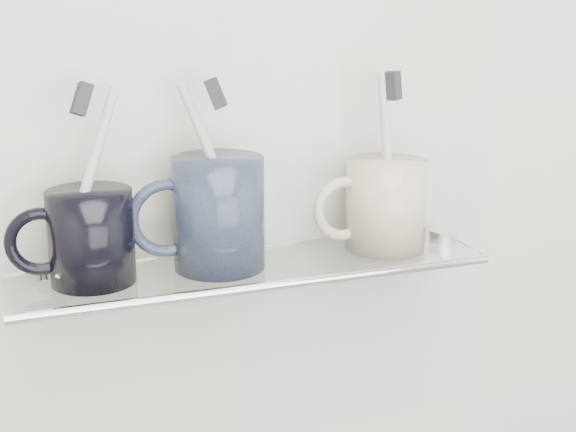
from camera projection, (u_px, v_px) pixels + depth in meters
name	position (u px, v px, depth m)	size (l,w,h in m)	color
wall_back	(234.00, 115.00, 0.86)	(2.50, 2.50, 0.00)	beige
shelf_glass	(253.00, 268.00, 0.85)	(0.50, 0.12, 0.01)	silver
shelf_rail	(270.00, 286.00, 0.80)	(0.01, 0.01, 0.50)	silver
bracket_left	(44.00, 287.00, 0.82)	(0.02, 0.02, 0.03)	silver
bracket_right	(409.00, 245.00, 0.96)	(0.02, 0.02, 0.03)	silver
mug_left	(91.00, 237.00, 0.78)	(0.08, 0.08, 0.09)	black
mug_left_handle	(41.00, 242.00, 0.77)	(0.07, 0.07, 0.01)	black
toothbrush_left	(88.00, 183.00, 0.77)	(0.01, 0.01, 0.19)	silver
bristles_left	(82.00, 99.00, 0.75)	(0.01, 0.02, 0.03)	#28292E
mug_center	(219.00, 213.00, 0.82)	(0.09, 0.09, 0.12)	black
mug_center_handle	(167.00, 218.00, 0.80)	(0.08, 0.08, 0.01)	black
toothbrush_center	(218.00, 173.00, 0.81)	(0.01, 0.01, 0.19)	silver
bristles_center	(216.00, 93.00, 0.79)	(0.01, 0.02, 0.03)	#28292E
mug_right	(386.00, 205.00, 0.89)	(0.09, 0.09, 0.10)	beige
mug_right_handle	(344.00, 209.00, 0.87)	(0.07, 0.07, 0.01)	beige
toothbrush_right	(387.00, 160.00, 0.87)	(0.01, 0.01, 0.19)	silver
bristles_right	(390.00, 86.00, 0.85)	(0.01, 0.02, 0.03)	#28292E
chrome_cap	(443.00, 235.00, 0.92)	(0.03, 0.03, 0.01)	silver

